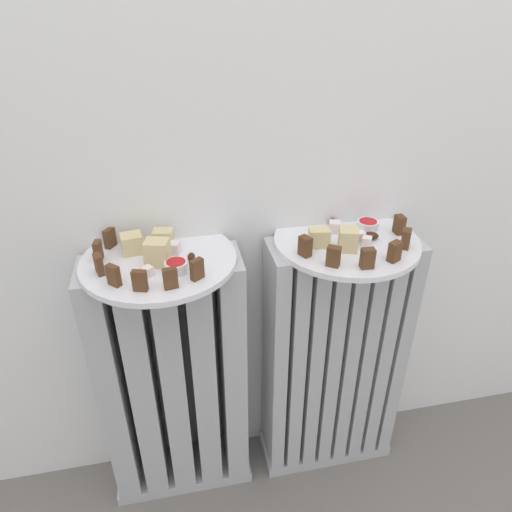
{
  "coord_description": "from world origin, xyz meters",
  "views": [
    {
      "loc": [
        -0.17,
        -0.53,
        1.15
      ],
      "look_at": [
        0.0,
        0.28,
        0.66
      ],
      "focal_mm": 32.51,
      "sensor_mm": 36.0,
      "label": 1
    }
  ],
  "objects": [
    {
      "name": "turkish_delight_left_1",
      "position": [
        -0.17,
        0.29,
        0.69
      ],
      "size": [
        0.03,
        0.03,
        0.02
      ],
      "primitive_type": "cube",
      "rotation": [
        0.0,
        0.0,
        1.26
      ],
      "color": "white",
      "rests_on": "plate_left"
    },
    {
      "name": "marble_cake_slice_right_1",
      "position": [
        0.13,
        0.26,
        0.7
      ],
      "size": [
        0.05,
        0.03,
        0.04
      ],
      "primitive_type": "cube",
      "rotation": [
        0.0,
        0.0,
        -0.14
      ],
      "color": "beige",
      "rests_on": "plate_right"
    },
    {
      "name": "dark_cake_slice_right_3",
      "position": [
        0.25,
        0.18,
        0.7
      ],
      "size": [
        0.03,
        0.03,
        0.04
      ],
      "primitive_type": "cube",
      "rotation": [
        0.0,
        0.0,
        0.49
      ],
      "color": "#56351E",
      "rests_on": "plate_right"
    },
    {
      "name": "dark_cake_slice_left_1",
      "position": [
        -0.31,
        0.29,
        0.7
      ],
      "size": [
        0.02,
        0.03,
        0.04
      ],
      "primitive_type": "cube",
      "rotation": [
        0.0,
        0.0,
        -1.69
      ],
      "color": "#56351E",
      "rests_on": "plate_left"
    },
    {
      "name": "marble_cake_slice_left_1",
      "position": [
        -0.2,
        0.25,
        0.71
      ],
      "size": [
        0.05,
        0.05,
        0.05
      ],
      "primitive_type": "cube",
      "rotation": [
        0.0,
        0.0,
        -0.28
      ],
      "color": "beige",
      "rests_on": "plate_left"
    },
    {
      "name": "medjool_date_right_1",
      "position": [
        0.19,
        0.35,
        0.69
      ],
      "size": [
        0.02,
        0.02,
        0.02
      ],
      "primitive_type": "ellipsoid",
      "rotation": [
        0.0,
        0.0,
        1.57
      ],
      "color": "#3D1E0F",
      "rests_on": "plate_right"
    },
    {
      "name": "jam_bowl_right",
      "position": [
        0.26,
        0.31,
        0.69
      ],
      "size": [
        0.05,
        0.05,
        0.02
      ],
      "color": "white",
      "rests_on": "plate_right"
    },
    {
      "name": "turkish_delight_right_3",
      "position": [
        0.23,
        0.24,
        0.69
      ],
      "size": [
        0.03,
        0.03,
        0.02
      ],
      "primitive_type": "cube",
      "rotation": [
        0.0,
        0.0,
        1.02
      ],
      "color": "white",
      "rests_on": "plate_right"
    },
    {
      "name": "dark_cake_slice_right_2",
      "position": [
        0.19,
        0.16,
        0.7
      ],
      "size": [
        0.03,
        0.02,
        0.04
      ],
      "primitive_type": "cube",
      "rotation": [
        0.0,
        0.0,
        -0.05
      ],
      "color": "#56351E",
      "rests_on": "plate_right"
    },
    {
      "name": "dark_cake_slice_left_0",
      "position": [
        -0.29,
        0.34,
        0.7
      ],
      "size": [
        0.02,
        0.03,
        0.04
      ],
      "primitive_type": "cube",
      "rotation": [
        0.0,
        0.0,
        -2.16
      ],
      "color": "#56351E",
      "rests_on": "plate_left"
    },
    {
      "name": "dark_cake_slice_left_6",
      "position": [
        -0.13,
        0.19,
        0.7
      ],
      "size": [
        0.03,
        0.02,
        0.04
      ],
      "primitive_type": "cube",
      "rotation": [
        0.0,
        0.0,
        0.64
      ],
      "color": "#56351E",
      "rests_on": "plate_left"
    },
    {
      "name": "turkish_delight_right_0",
      "position": [
        0.2,
        0.27,
        0.69
      ],
      "size": [
        0.03,
        0.03,
        0.02
      ],
      "primitive_type": "cube",
      "rotation": [
        0.0,
        0.0,
        1.18
      ],
      "color": "white",
      "rests_on": "plate_right"
    },
    {
      "name": "dark_cake_slice_left_2",
      "position": [
        -0.31,
        0.24,
        0.7
      ],
      "size": [
        0.02,
        0.03,
        0.04
      ],
      "primitive_type": "cube",
      "rotation": [
        0.0,
        0.0,
        -1.23
      ],
      "color": "#56351E",
      "rests_on": "plate_left"
    },
    {
      "name": "dark_cake_slice_right_5",
      "position": [
        0.32,
        0.28,
        0.7
      ],
      "size": [
        0.02,
        0.03,
        0.04
      ],
      "primitive_type": "cube",
      "rotation": [
        0.0,
        0.0,
        1.58
      ],
      "color": "#56351E",
      "rests_on": "plate_right"
    },
    {
      "name": "medjool_date_right_0",
      "position": [
        0.25,
        0.27,
        0.69
      ],
      "size": [
        0.03,
        0.03,
        0.02
      ],
      "primitive_type": "ellipsoid",
      "rotation": [
        0.0,
        0.0,
        2.65
      ],
      "color": "#3D1E0F",
      "rests_on": "plate_right"
    },
    {
      "name": "turkish_delight_left_0",
      "position": [
        -0.22,
        0.22,
        0.69
      ],
      "size": [
        0.03,
        0.03,
        0.02
      ],
      "primitive_type": "cube",
      "rotation": [
        0.0,
        0.0,
        0.64
      ],
      "color": "white",
      "rests_on": "plate_left"
    },
    {
      "name": "dark_cake_slice_left_3",
      "position": [
        -0.28,
        0.2,
        0.7
      ],
      "size": [
        0.03,
        0.03,
        0.04
      ],
      "primitive_type": "cube",
      "rotation": [
        0.0,
        0.0,
        -0.76
      ],
      "color": "#56351E",
      "rests_on": "plate_left"
    },
    {
      "name": "marble_cake_slice_left_2",
      "position": [
        -0.19,
        0.32,
        0.7
      ],
      "size": [
        0.04,
        0.04,
        0.04
      ],
      "primitive_type": "cube",
      "rotation": [
        0.0,
        0.0,
        -0.18
      ],
      "color": "beige",
      "rests_on": "plate_left"
    },
    {
      "name": "medjool_date_left_1",
      "position": [
        -0.13,
        0.26,
        0.69
      ],
      "size": [
        0.02,
        0.03,
        0.01
      ],
      "primitive_type": "ellipsoid",
      "rotation": [
        0.0,
        0.0,
        1.43
      ],
      "color": "#3D1E0F",
      "rests_on": "plate_left"
    },
    {
      "name": "plate_left",
      "position": [
        -0.2,
        0.28,
        0.67
      ],
      "size": [
        0.31,
        0.31,
        0.01
      ],
      "primitive_type": "cylinder",
      "color": "white",
      "rests_on": "radiator_left"
    },
    {
      "name": "fork",
      "position": [
        -0.21,
        0.27,
        0.68
      ],
      "size": [
        0.03,
        0.1,
        0.0
      ],
      "color": "#B7B7BC",
      "rests_on": "plate_left"
    },
    {
      "name": "dark_cake_slice_left_5",
      "position": [
        -0.18,
        0.17,
        0.7
      ],
      "size": [
        0.03,
        0.02,
        0.04
      ],
      "primitive_type": "cube",
      "rotation": [
        0.0,
        0.0,
        0.17
      ],
      "color": "#56351E",
      "rests_on": "plate_left"
    },
    {
      "name": "dark_cake_slice_right_0",
      "position": [
        0.09,
        0.23,
        0.7
      ],
      "size": [
        0.03,
        0.03,
        0.04
      ],
      "primitive_type": "cube",
      "rotation": [
        0.0,
        0.0,
        -1.14
      ],
      "color": "#56351E",
      "rests_on": "plate_right"
    },
    {
      "name": "dark_cake_slice_left_4",
      "position": [
        -0.23,
        0.17,
        0.7
      ],
      "size": [
        0.03,
        0.02,
        0.04
      ],
      "primitive_type": "cube",
      "rotation": [
        0.0,
        0.0,
        -0.29
      ],
      "color": "#56351E",
      "rests_on": "plate_left"
    },
    {
      "name": "radiator_right",
      "position": [
        0.2,
        0.28,
        0.33
      ],
      "size": [
        0.35,
        0.13,
        0.67
      ],
      "color": "#B2B2B7",
      "rests_on": "ground_plane"
    },
    {
      "name": "turkish_delight_right_2",
      "position": [
        0.22,
        0.27,
        0.69
      ],
      "size": [
        0.02,
        0.02,
        0.02
      ],
      "primitive_type": "cube",
      "rotation": [
        0.0,
        0.0,
        1.5
      ],
      "color": "white",
      "rests_on": "plate_right"
    },
    {
      "name": "medjool_date_left_0",
      "position": [
        -0.25,
        0.36,
        0.69
      ],
      "size": [
        0.03,
        0.03,
        0.02
      ],
      "primitive_type": "ellipsoid",
      "rotation": [
        0.0,
        0.0,
        0.8
      ],
      "color": "#3D1E0F",
      "rests_on": "plate_left"
    },
    {
      "name": "plate_right",
      "position": [
        0.2,
        0.28,
        0.67
      ],
      "size": [
        0.31,
        0.31,
        0.01
      ],
      "primitive_type": "cylinder",
      "color": "white",
      "rests_on": "radiator_right"
    },
    {
      "name": "turkish_delight_right_1",
      "position": [
        0.18,
        0.31,
        0.69
      ],
      "size": [
        0.03,
        0.03,
        0.02
      ],
      "primitive_type": "cube",
      "rotation": [
        0.0,
        0.0,
        1.3
      ],
      "color": "white",
      "rests_on": "plate_right"
    },
    {
      "name": "jam_bowl_left",
      "position": [
        -0.17,
        0.22,
        0.69
      ],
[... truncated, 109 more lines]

